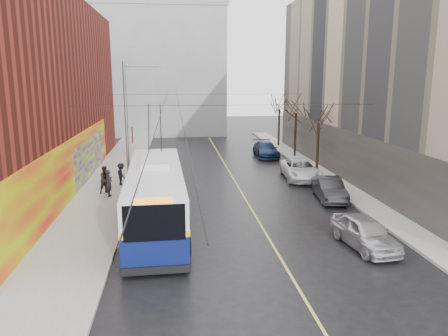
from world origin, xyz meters
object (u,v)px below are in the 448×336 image
object	(u,v)px
trolleybus	(156,195)
parked_car_c	(300,169)
tree_far	(280,102)
following_car	(161,163)
parked_car_b	(329,189)
tree_near	(319,114)
streetlight_pole	(129,125)
pedestrian_b	(106,180)
pedestrian_c	(121,174)
parked_car_a	(365,232)
parked_car_d	(266,149)
tree_mid	(296,105)
pedestrian_a	(109,183)

from	to	relation	value
trolleybus	parked_car_c	bearing A→B (deg)	40.36
tree_far	following_car	size ratio (longest dim) A/B	1.64
trolleybus	parked_car_b	xyz separation A→B (m)	(11.22, 3.89, -1.00)
tree_near	streetlight_pole	bearing A→B (deg)	-158.38
trolleybus	tree_near	bearing A→B (deg)	41.63
pedestrian_b	pedestrian_c	bearing A→B (deg)	33.06
parked_car_a	pedestrian_b	world-z (taller)	pedestrian_b
trolleybus	following_car	world-z (taller)	trolleybus
streetlight_pole	tree_far	world-z (taller)	streetlight_pole
tree_near	tree_far	xyz separation A→B (m)	(0.00, 14.00, 0.17)
parked_car_d	trolleybus	bearing A→B (deg)	-116.73
parked_car_c	pedestrian_b	world-z (taller)	pedestrian_b
tree_far	parked_car_b	xyz separation A→B (m)	(-2.00, -22.60, -4.40)
parked_car_c	pedestrian_b	xyz separation A→B (m)	(-14.70, -3.26, 0.33)
following_car	tree_mid	bearing A→B (deg)	23.51
pedestrian_c	parked_car_b	bearing A→B (deg)	-138.85
streetlight_pole	pedestrian_a	size ratio (longest dim) A/B	4.94
parked_car_a	parked_car_c	xyz separation A→B (m)	(1.00, 14.22, 0.03)
following_car	tree_near	bearing A→B (deg)	-5.59
tree_far	parked_car_a	bearing A→B (deg)	-95.93
trolleybus	parked_car_a	world-z (taller)	trolleybus
tree_mid	pedestrian_c	world-z (taller)	tree_mid
streetlight_pole	trolleybus	distance (m)	7.45
trolleybus	streetlight_pole	bearing A→B (deg)	104.74
tree_far	pedestrian_a	distance (m)	26.72
tree_mid	tree_far	distance (m)	7.00
following_car	pedestrian_a	world-z (taller)	pedestrian_a
tree_far	trolleybus	size ratio (longest dim) A/B	0.49
streetlight_pole	following_car	world-z (taller)	streetlight_pole
tree_mid	following_car	bearing A→B (deg)	-159.63
tree_mid	tree_far	size ratio (longest dim) A/B	1.02
tree_near	tree_mid	world-z (taller)	tree_mid
tree_mid	pedestrian_b	world-z (taller)	tree_mid
parked_car_d	pedestrian_b	xyz separation A→B (m)	(-14.00, -13.28, 0.36)
tree_near	following_car	size ratio (longest dim) A/B	1.60
parked_car_c	pedestrian_c	world-z (taller)	pedestrian_c
pedestrian_a	tree_far	bearing A→B (deg)	-38.75
tree_mid	parked_car_c	distance (m)	10.75
trolleybus	parked_car_b	size ratio (longest dim) A/B	2.96
trolleybus	pedestrian_c	world-z (taller)	trolleybus
trolleybus	parked_car_d	distance (m)	22.51
parked_car_b	tree_mid	bearing A→B (deg)	88.93
following_car	pedestrian_c	distance (m)	6.22
pedestrian_c	parked_car_d	bearing A→B (deg)	-79.24
parked_car_b	parked_car_c	bearing A→B (deg)	98.07
streetlight_pole	tree_mid	bearing A→B (deg)	40.65
parked_car_a	following_car	xyz separation A→B (m)	(-10.14, 18.80, -0.07)
parked_car_d	pedestrian_a	bearing A→B (deg)	-133.61
pedestrian_c	tree_far	bearing A→B (deg)	-71.63
tree_near	pedestrian_a	distance (m)	18.25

